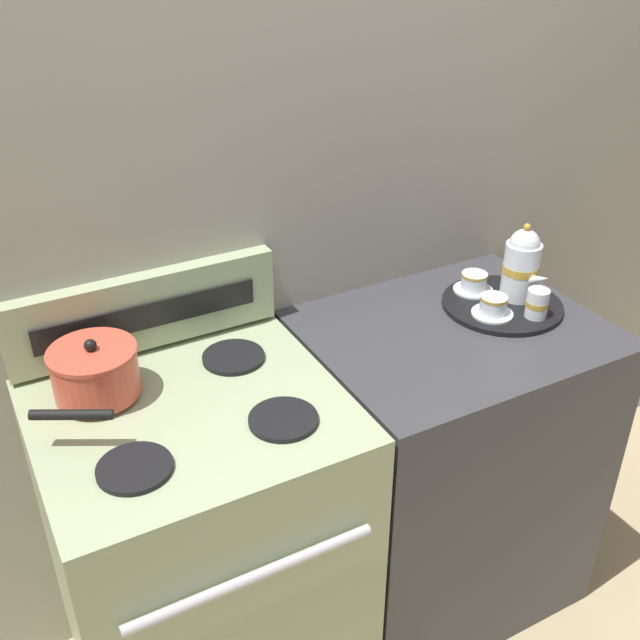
{
  "coord_description": "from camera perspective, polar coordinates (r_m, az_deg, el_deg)",
  "views": [
    {
      "loc": [
        -0.76,
        -1.3,
        1.94
      ],
      "look_at": [
        -0.01,
        0.09,
        1.01
      ],
      "focal_mm": 42.0,
      "sensor_mm": 36.0,
      "label": 1
    }
  ],
  "objects": [
    {
      "name": "teapot",
      "position": [
        2.1,
        15.13,
        4.11
      ],
      "size": [
        0.1,
        0.16,
        0.22
      ],
      "color": "silver",
      "rests_on": "serving_tray"
    },
    {
      "name": "teacup_right",
      "position": [
        2.13,
        11.64,
        2.84
      ],
      "size": [
        0.11,
        0.11,
        0.05
      ],
      "color": "silver",
      "rests_on": "serving_tray"
    },
    {
      "name": "saucepan",
      "position": [
        1.73,
        -16.79,
        -3.83
      ],
      "size": [
        0.26,
        0.3,
        0.14
      ],
      "color": "#D14C38",
      "rests_on": "stove"
    },
    {
      "name": "control_panel",
      "position": [
        1.86,
        -13.16,
        0.67
      ],
      "size": [
        0.67,
        0.05,
        0.19
      ],
      "color": "#9EAD84",
      "rests_on": "stove"
    },
    {
      "name": "side_counter",
      "position": [
        2.26,
        9.2,
        -10.79
      ],
      "size": [
        0.76,
        0.62,
        0.93
      ],
      "color": "#38383D",
      "rests_on": "ground"
    },
    {
      "name": "ground_plane",
      "position": [
        2.46,
        1.27,
        -21.67
      ],
      "size": [
        6.0,
        6.0,
        0.0
      ],
      "primitive_type": "plane",
      "color": "tan"
    },
    {
      "name": "wall_back",
      "position": [
        1.99,
        -3.13,
        5.47
      ],
      "size": [
        6.0,
        0.05,
        2.2
      ],
      "color": "#9E998E",
      "rests_on": "ground"
    },
    {
      "name": "creamer_jug",
      "position": [
        2.04,
        16.22,
        1.23
      ],
      "size": [
        0.06,
        0.06,
        0.08
      ],
      "color": "silver",
      "rests_on": "serving_tray"
    },
    {
      "name": "serving_tray",
      "position": [
        2.11,
        13.7,
        1.16
      ],
      "size": [
        0.33,
        0.33,
        0.01
      ],
      "color": "black",
      "rests_on": "side_counter"
    },
    {
      "name": "teacup_left",
      "position": [
        2.02,
        13.05,
        1.07
      ],
      "size": [
        0.11,
        0.11,
        0.05
      ],
      "color": "silver",
      "rests_on": "serving_tray"
    },
    {
      "name": "stove",
      "position": [
        2.0,
        -8.7,
        -17.38
      ],
      "size": [
        0.68,
        0.65,
        0.94
      ],
      "color": "#9EAD84",
      "rests_on": "ground"
    }
  ]
}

